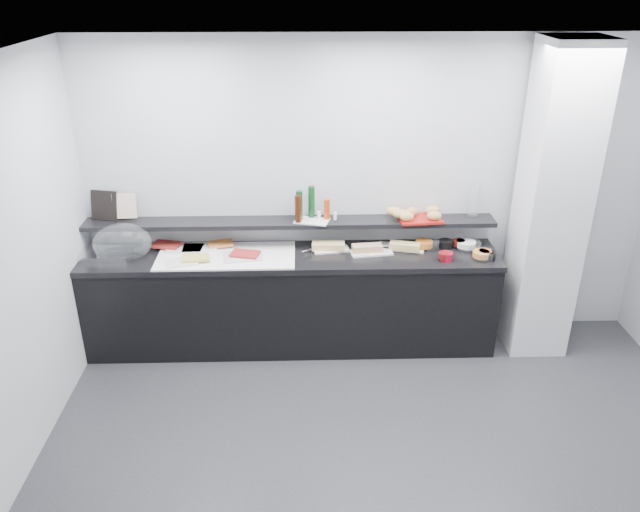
{
  "coord_description": "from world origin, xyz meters",
  "views": [
    {
      "loc": [
        -0.58,
        -3.21,
        3.19
      ],
      "look_at": [
        -0.45,
        1.45,
        1.0
      ],
      "focal_mm": 35.0,
      "sensor_mm": 36.0,
      "label": 1
    }
  ],
  "objects_px": {
    "cloche_base": "(108,254)",
    "bread_tray": "(420,219)",
    "sandwich_plate_mid": "(371,253)",
    "condiment_tray": "(312,221)",
    "carafe": "(474,201)",
    "framed_print": "(104,205)"
  },
  "relations": [
    {
      "from": "cloche_base",
      "to": "condiment_tray",
      "type": "distance_m",
      "value": 1.78
    },
    {
      "from": "framed_print",
      "to": "bread_tray",
      "type": "relative_size",
      "value": 0.71
    },
    {
      "from": "cloche_base",
      "to": "condiment_tray",
      "type": "height_order",
      "value": "condiment_tray"
    },
    {
      "from": "cloche_base",
      "to": "carafe",
      "type": "relative_size",
      "value": 1.4
    },
    {
      "from": "sandwich_plate_mid",
      "to": "bread_tray",
      "type": "distance_m",
      "value": 0.52
    },
    {
      "from": "condiment_tray",
      "to": "carafe",
      "type": "distance_m",
      "value": 1.43
    },
    {
      "from": "sandwich_plate_mid",
      "to": "condiment_tray",
      "type": "xyz_separation_m",
      "value": [
        -0.51,
        0.14,
        0.25
      ]
    },
    {
      "from": "framed_print",
      "to": "cloche_base",
      "type": "bearing_deg",
      "value": -65.48
    },
    {
      "from": "cloche_base",
      "to": "sandwich_plate_mid",
      "type": "height_order",
      "value": "cloche_base"
    },
    {
      "from": "bread_tray",
      "to": "carafe",
      "type": "relative_size",
      "value": 1.22
    },
    {
      "from": "framed_print",
      "to": "carafe",
      "type": "distance_m",
      "value": 3.23
    },
    {
      "from": "bread_tray",
      "to": "framed_print",
      "type": "bearing_deg",
      "value": 172.81
    },
    {
      "from": "cloche_base",
      "to": "sandwich_plate_mid",
      "type": "bearing_deg",
      "value": 6.06
    },
    {
      "from": "cloche_base",
      "to": "carafe",
      "type": "xyz_separation_m",
      "value": [
        3.19,
        0.2,
        0.38
      ]
    },
    {
      "from": "condiment_tray",
      "to": "carafe",
      "type": "height_order",
      "value": "carafe"
    },
    {
      "from": "cloche_base",
      "to": "bread_tray",
      "type": "distance_m",
      "value": 2.72
    },
    {
      "from": "sandwich_plate_mid",
      "to": "condiment_tray",
      "type": "height_order",
      "value": "condiment_tray"
    },
    {
      "from": "framed_print",
      "to": "carafe",
      "type": "relative_size",
      "value": 0.87
    },
    {
      "from": "sandwich_plate_mid",
      "to": "carafe",
      "type": "relative_size",
      "value": 1.2
    },
    {
      "from": "condiment_tray",
      "to": "sandwich_plate_mid",
      "type": "bearing_deg",
      "value": 0.52
    },
    {
      "from": "cloche_base",
      "to": "bread_tray",
      "type": "bearing_deg",
      "value": 9.28
    },
    {
      "from": "sandwich_plate_mid",
      "to": "bread_tray",
      "type": "bearing_deg",
      "value": 10.4
    }
  ]
}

